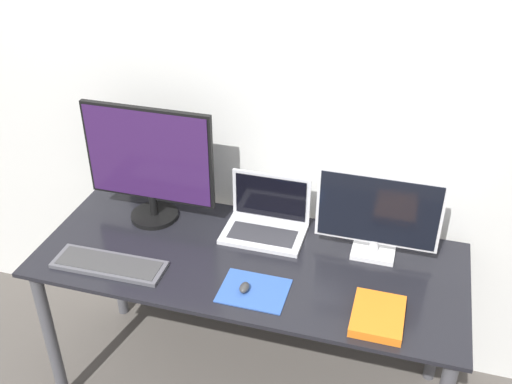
% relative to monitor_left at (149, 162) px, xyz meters
% --- Properties ---
extents(wall_back, '(7.00, 0.05, 2.50)m').
position_rel_monitor_left_xyz_m(wall_back, '(0.49, 0.25, 0.21)').
color(wall_back, silver).
rests_on(wall_back, ground_plane).
extents(desk, '(1.71, 0.70, 0.76)m').
position_rel_monitor_left_xyz_m(desk, '(0.49, -0.17, -0.39)').
color(desk, black).
rests_on(desk, ground_plane).
extents(monitor_left, '(0.57, 0.21, 0.52)m').
position_rel_monitor_left_xyz_m(monitor_left, '(0.00, 0.00, 0.00)').
color(monitor_left, black).
rests_on(monitor_left, desk).
extents(monitor_right, '(0.48, 0.12, 0.37)m').
position_rel_monitor_left_xyz_m(monitor_right, '(0.96, 0.00, -0.08)').
color(monitor_right, silver).
rests_on(monitor_right, desk).
extents(laptop, '(0.34, 0.23, 0.24)m').
position_rel_monitor_left_xyz_m(laptop, '(0.50, 0.04, -0.22)').
color(laptop, silver).
rests_on(laptop, desk).
extents(keyboard, '(0.45, 0.15, 0.02)m').
position_rel_monitor_left_xyz_m(keyboard, '(-0.03, -0.37, -0.27)').
color(keyboard, '#4C4C51').
rests_on(keyboard, desk).
extents(mousepad, '(0.25, 0.20, 0.00)m').
position_rel_monitor_left_xyz_m(mousepad, '(0.56, -0.35, -0.28)').
color(mousepad, '#2D519E').
rests_on(mousepad, desk).
extents(mouse, '(0.04, 0.06, 0.03)m').
position_rel_monitor_left_xyz_m(mouse, '(0.53, -0.36, -0.26)').
color(mouse, '#333333').
rests_on(mouse, mousepad).
extents(book, '(0.18, 0.23, 0.03)m').
position_rel_monitor_left_xyz_m(book, '(1.02, -0.37, -0.26)').
color(book, orange).
rests_on(book, desk).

